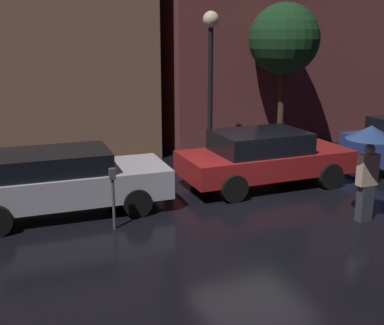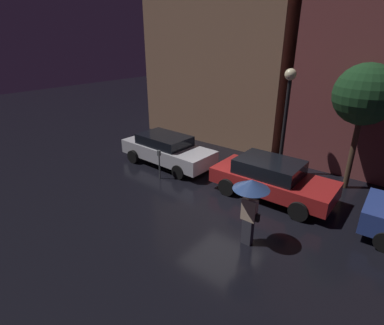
{
  "view_description": "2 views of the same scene",
  "coord_description": "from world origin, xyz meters",
  "px_view_note": "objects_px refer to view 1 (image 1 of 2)",
  "views": [
    {
      "loc": [
        -5.09,
        -8.87,
        3.77
      ],
      "look_at": [
        -1.62,
        -0.25,
        1.29
      ],
      "focal_mm": 45.0,
      "sensor_mm": 36.0,
      "label": 1
    },
    {
      "loc": [
        4.89,
        -8.01,
        5.47
      ],
      "look_at": [
        -1.2,
        -0.32,
        1.36
      ],
      "focal_mm": 28.0,
      "sensor_mm": 36.0,
      "label": 2
    }
  ],
  "objects_px": {
    "street_lamp_near": "(211,57)",
    "parking_meter": "(113,192)",
    "parked_car_red": "(264,157)",
    "parked_car_silver": "(61,180)",
    "pedestrian_with_umbrella": "(370,147)"
  },
  "relations": [
    {
      "from": "street_lamp_near",
      "to": "parking_meter",
      "type": "bearing_deg",
      "value": -135.68
    },
    {
      "from": "parked_car_red",
      "to": "parking_meter",
      "type": "xyz_separation_m",
      "value": [
        -4.24,
        -1.47,
        0.03
      ]
    },
    {
      "from": "parked_car_silver",
      "to": "parked_car_red",
      "type": "bearing_deg",
      "value": 3.3
    },
    {
      "from": "parked_car_silver",
      "to": "pedestrian_with_umbrella",
      "type": "distance_m",
      "value": 6.48
    },
    {
      "from": "parked_car_red",
      "to": "street_lamp_near",
      "type": "height_order",
      "value": "street_lamp_near"
    },
    {
      "from": "parked_car_red",
      "to": "pedestrian_with_umbrella",
      "type": "bearing_deg",
      "value": -77.3
    },
    {
      "from": "parked_car_silver",
      "to": "parking_meter",
      "type": "bearing_deg",
      "value": -56.49
    },
    {
      "from": "parked_car_silver",
      "to": "pedestrian_with_umbrella",
      "type": "relative_size",
      "value": 2.26
    },
    {
      "from": "parked_car_silver",
      "to": "parked_car_red",
      "type": "relative_size",
      "value": 1.05
    },
    {
      "from": "parked_car_red",
      "to": "pedestrian_with_umbrella",
      "type": "relative_size",
      "value": 2.16
    },
    {
      "from": "pedestrian_with_umbrella",
      "to": "parking_meter",
      "type": "relative_size",
      "value": 1.61
    },
    {
      "from": "pedestrian_with_umbrella",
      "to": "parked_car_red",
      "type": "bearing_deg",
      "value": 103.07
    },
    {
      "from": "parked_car_silver",
      "to": "parking_meter",
      "type": "relative_size",
      "value": 3.64
    },
    {
      "from": "parked_car_silver",
      "to": "street_lamp_near",
      "type": "distance_m",
      "value": 5.59
    },
    {
      "from": "pedestrian_with_umbrella",
      "to": "parked_car_silver",
      "type": "bearing_deg",
      "value": 153.72
    }
  ]
}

